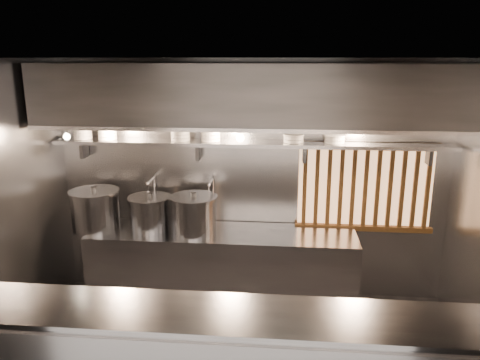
% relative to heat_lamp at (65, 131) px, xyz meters
% --- Properties ---
extents(ceiling, '(4.50, 4.50, 0.00)m').
position_rel_heat_lamp_xyz_m(ceiling, '(1.90, -0.85, 0.73)').
color(ceiling, black).
rests_on(ceiling, wall_back).
extents(wall_back, '(4.50, 0.00, 4.50)m').
position_rel_heat_lamp_xyz_m(wall_back, '(1.90, 0.65, -0.67)').
color(wall_back, gray).
rests_on(wall_back, floor).
extents(cooking_bench, '(3.00, 0.70, 0.90)m').
position_rel_heat_lamp_xyz_m(cooking_bench, '(1.60, 0.28, -1.62)').
color(cooking_bench, '#949499').
rests_on(cooking_bench, floor).
extents(bowl_shelf, '(4.40, 0.34, 0.04)m').
position_rel_heat_lamp_xyz_m(bowl_shelf, '(1.90, 0.47, -0.19)').
color(bowl_shelf, '#949499').
rests_on(bowl_shelf, wall_back).
extents(exhaust_hood, '(4.40, 0.81, 0.65)m').
position_rel_heat_lamp_xyz_m(exhaust_hood, '(1.90, 0.25, 0.36)').
color(exhaust_hood, '#2D2D30').
rests_on(exhaust_hood, ceiling).
extents(wood_screen, '(1.56, 0.09, 1.04)m').
position_rel_heat_lamp_xyz_m(wood_screen, '(3.20, 0.60, -0.69)').
color(wood_screen, '#E7A167').
rests_on(wood_screen, wall_back).
extents(faucet_left, '(0.04, 0.30, 0.50)m').
position_rel_heat_lamp_xyz_m(faucet_left, '(0.75, 0.52, -0.76)').
color(faucet_left, silver).
rests_on(faucet_left, wall_back).
extents(faucet_right, '(0.04, 0.30, 0.50)m').
position_rel_heat_lamp_xyz_m(faucet_right, '(1.45, 0.52, -0.76)').
color(faucet_right, silver).
rests_on(faucet_right, wall_back).
extents(heat_lamp, '(0.25, 0.35, 0.20)m').
position_rel_heat_lamp_xyz_m(heat_lamp, '(0.00, 0.00, 0.00)').
color(heat_lamp, '#949499').
rests_on(heat_lamp, exhaust_hood).
extents(pendant_bulb, '(0.09, 0.09, 0.19)m').
position_rel_heat_lamp_xyz_m(pendant_bulb, '(1.80, 0.35, -0.11)').
color(pendant_bulb, '#2D2D30').
rests_on(pendant_bulb, exhaust_hood).
extents(stock_pot_left, '(0.73, 0.73, 0.49)m').
position_rel_heat_lamp_xyz_m(stock_pot_left, '(0.15, 0.26, -0.94)').
color(stock_pot_left, '#949499').
rests_on(stock_pot_left, cooking_bench).
extents(stock_pot_mid, '(0.51, 0.51, 0.42)m').
position_rel_heat_lamp_xyz_m(stock_pot_mid, '(0.77, 0.32, -0.98)').
color(stock_pot_mid, '#949499').
rests_on(stock_pot_mid, cooking_bench).
extents(stock_pot_right, '(0.65, 0.65, 0.47)m').
position_rel_heat_lamp_xyz_m(stock_pot_right, '(1.29, 0.23, -0.95)').
color(stock_pot_right, '#949499').
rests_on(stock_pot_right, cooking_bench).
extents(bowl_stack_0, '(0.22, 0.22, 0.17)m').
position_rel_heat_lamp_xyz_m(bowl_stack_0, '(-0.02, 0.47, -0.08)').
color(bowl_stack_0, silver).
rests_on(bowl_stack_0, bowl_shelf).
extents(bowl_stack_1, '(0.22, 0.22, 0.17)m').
position_rel_heat_lamp_xyz_m(bowl_stack_1, '(0.27, 0.47, -0.08)').
color(bowl_stack_1, silver).
rests_on(bowl_stack_1, bowl_shelf).
extents(bowl_stack_2, '(0.23, 0.23, 0.17)m').
position_rel_heat_lamp_xyz_m(bowl_stack_2, '(1.11, 0.47, -0.08)').
color(bowl_stack_2, silver).
rests_on(bowl_stack_2, bowl_shelf).
extents(bowl_stack_3, '(0.23, 0.23, 0.13)m').
position_rel_heat_lamp_xyz_m(bowl_stack_3, '(1.46, 0.47, -0.10)').
color(bowl_stack_3, silver).
rests_on(bowl_stack_3, bowl_shelf).
extents(bowl_stack_4, '(0.23, 0.23, 0.09)m').
position_rel_heat_lamp_xyz_m(bowl_stack_4, '(2.37, 0.47, -0.12)').
color(bowl_stack_4, silver).
rests_on(bowl_stack_4, bowl_shelf).
extents(bowl_stack_5, '(0.23, 0.23, 0.09)m').
position_rel_heat_lamp_xyz_m(bowl_stack_5, '(2.81, 0.47, -0.12)').
color(bowl_stack_5, silver).
rests_on(bowl_stack_5, bowl_shelf).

